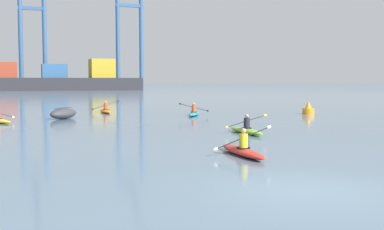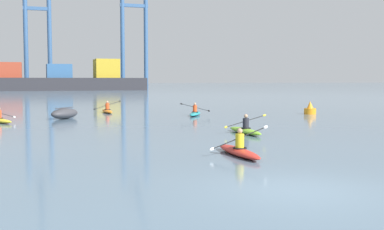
# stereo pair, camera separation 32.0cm
# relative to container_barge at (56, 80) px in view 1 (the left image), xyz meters

# --- Properties ---
(ground_plane) EXTENTS (800.00, 800.00, 0.00)m
(ground_plane) POSITION_rel_container_barge_xyz_m (-1.69, -117.37, -2.55)
(ground_plane) COLOR slate
(container_barge) EXTENTS (42.94, 9.49, 7.95)m
(container_barge) POSITION_rel_container_barge_xyz_m (0.00, 0.00, 0.00)
(container_barge) COLOR #28282D
(container_barge) RESTS_ON ground
(gantry_crane_west_mid) EXTENTS (7.38, 17.96, 39.81)m
(gantry_crane_west_mid) POSITION_rel_container_barge_xyz_m (-4.95, 12.75, 15.55)
(gantry_crane_west_mid) COLOR #335684
(gantry_crane_west_mid) RESTS_ON ground
(gantry_crane_east_mid) EXTENTS (8.00, 18.01, 38.28)m
(gantry_crane_east_mid) POSITION_rel_container_barge_xyz_m (21.43, 11.87, 16.24)
(gantry_crane_east_mid) COLOR #335684
(gantry_crane_east_mid) RESTS_ON ground
(capsized_dinghy) EXTENTS (2.49, 2.72, 0.76)m
(capsized_dinghy) POSITION_rel_container_barge_xyz_m (-5.39, -93.38, -2.20)
(capsized_dinghy) COLOR #38383D
(capsized_dinghy) RESTS_ON ground
(channel_buoy) EXTENTS (0.90, 0.90, 1.00)m
(channel_buoy) POSITION_rel_container_barge_xyz_m (12.69, -94.77, -2.19)
(channel_buoy) COLOR orange
(channel_buoy) RESTS_ON ground
(kayak_teal) EXTENTS (2.10, 3.29, 0.95)m
(kayak_teal) POSITION_rel_container_barge_xyz_m (3.89, -93.40, -2.37)
(kayak_teal) COLOR teal
(kayak_teal) RESTS_ON ground
(kayak_lime) EXTENTS (2.24, 3.40, 0.95)m
(kayak_lime) POSITION_rel_container_barge_xyz_m (2.30, -105.64, -2.37)
(kayak_lime) COLOR #7ABC2D
(kayak_lime) RESTS_ON ground
(kayak_orange) EXTENTS (2.22, 3.41, 0.98)m
(kayak_orange) POSITION_rel_container_barge_xyz_m (-1.75, -88.24, -2.37)
(kayak_orange) COLOR orange
(kayak_orange) RESTS_ON ground
(kayak_red) EXTENTS (2.19, 3.42, 1.04)m
(kayak_red) POSITION_rel_container_barge_xyz_m (-0.81, -111.93, -2.37)
(kayak_red) COLOR red
(kayak_red) RESTS_ON ground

